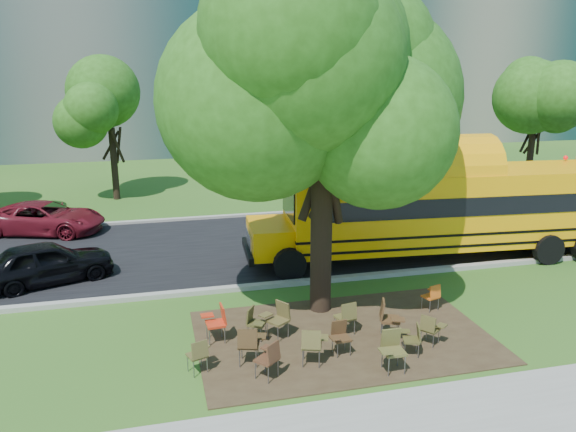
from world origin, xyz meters
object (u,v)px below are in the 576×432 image
object	(u,v)px
chair_2	(269,356)
chair_6	(413,336)
school_bus	(448,207)
chair_11	(347,314)
chair_13	(433,294)
chair_12	(388,316)
main_tree	(323,96)
chair_1	(250,342)
chair_10	(254,320)
chair_7	(431,327)
bg_car_red	(45,218)
chair_4	(313,343)
chair_5	(392,347)
chair_9	(278,316)
black_car	(46,263)
chair_3	(340,334)
chair_8	(217,319)
chair_0	(199,352)

from	to	relation	value
chair_2	chair_6	xyz separation A→B (m)	(3.35, 0.20, -0.06)
school_bus	chair_11	world-z (taller)	school_bus
chair_6	chair_13	bearing A→B (deg)	-19.27
chair_12	main_tree	bearing A→B (deg)	-131.39
chair_1	chair_10	size ratio (longest dim) A/B	1.13
chair_7	chair_10	bearing A→B (deg)	-146.21
chair_6	bg_car_red	size ratio (longest dim) A/B	0.17
chair_4	main_tree	bearing A→B (deg)	88.00
bg_car_red	chair_13	bearing A→B (deg)	-113.82
chair_2	chair_5	size ratio (longest dim) A/B	0.93
chair_9	black_car	bearing A→B (deg)	15.77
school_bus	chair_3	distance (m)	8.07
chair_1	chair_8	world-z (taller)	chair_8
chair_8	chair_6	bearing A→B (deg)	-116.22
chair_2	chair_9	world-z (taller)	chair_9
main_tree	chair_10	world-z (taller)	main_tree
chair_0	chair_2	distance (m)	1.52
chair_11	chair_10	bearing A→B (deg)	159.62
chair_11	main_tree	bearing A→B (deg)	84.29
chair_13	chair_5	bearing A→B (deg)	-148.46
school_bus	bg_car_red	size ratio (longest dim) A/B	2.79
school_bus	chair_7	world-z (taller)	school_bus
chair_0	chair_13	size ratio (longest dim) A/B	1.02
chair_6	chair_0	bearing A→B (deg)	103.27
chair_10	chair_12	xyz separation A→B (m)	(3.10, -0.72, 0.09)
main_tree	chair_11	world-z (taller)	main_tree
chair_6	chair_10	bearing A→B (deg)	82.30
chair_3	chair_0	bearing A→B (deg)	-2.56
main_tree	chair_10	size ratio (longest dim) A/B	11.36
chair_1	chair_2	world-z (taller)	chair_1
chair_13	chair_10	bearing A→B (deg)	169.05
chair_7	black_car	distance (m)	11.29
chair_5	chair_7	xyz separation A→B (m)	(1.34, 0.82, -0.09)
chair_4	chair_7	world-z (taller)	chair_4
main_tree	bg_car_red	xyz separation A→B (m)	(-8.33, 9.39, -5.02)
chair_10	black_car	distance (m)	7.41
main_tree	chair_12	world-z (taller)	main_tree
chair_9	chair_12	distance (m)	2.62
main_tree	chair_7	xyz separation A→B (m)	(1.89, -2.56, -5.16)
chair_9	bg_car_red	xyz separation A→B (m)	(-6.88, 10.70, 0.06)
chair_11	chair_12	world-z (taller)	chair_12
chair_13	chair_4	bearing A→B (deg)	-169.60
chair_0	chair_3	xyz separation A→B (m)	(3.17, 0.07, -0.00)
chair_1	school_bus	bearing A→B (deg)	52.26
chair_3	chair_4	xyz separation A→B (m)	(-0.75, -0.36, 0.07)
chair_2	bg_car_red	bearing A→B (deg)	75.53
chair_0	chair_2	bearing A→B (deg)	-42.76
chair_2	chair_11	world-z (taller)	chair_11
chair_12	chair_5	bearing A→B (deg)	-0.20
chair_1	chair_10	distance (m)	1.20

